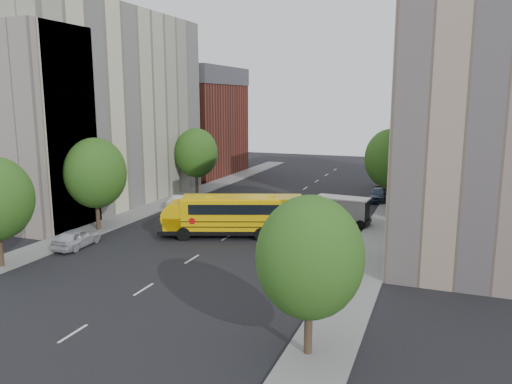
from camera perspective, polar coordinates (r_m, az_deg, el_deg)
The scene contains 22 objects.
ground at distance 42.31m, azimuth -2.24°, elevation -4.50°, with size 120.00×120.00×0.00m, color black.
sidewalk_left at distance 51.87m, azimuth -11.83°, elevation -1.83°, with size 3.00×80.00×0.12m, color slate.
sidewalk_right at distance 44.20m, azimuth 14.29°, elevation -4.09°, with size 3.00×80.00×0.12m, color slate.
lane_markings at distance 51.40m, azimuth 2.12°, elevation -1.78°, with size 0.15×64.00×0.01m, color silver.
building_left_cream at distance 55.29m, azimuth -17.42°, elevation 9.06°, with size 10.00×26.00×20.00m, color beige.
building_left_redbrick at distance 74.02m, azimuth -6.69°, elevation 7.02°, with size 10.00×15.00×13.00m, color maroon.
building_left_near at distance 47.51m, azimuth -25.16°, elevation 6.56°, with size 10.00×7.00×17.00m, color #C2AB96.
building_right_near at distance 33.24m, azimuth 24.24°, elevation 5.33°, with size 10.00×7.00×17.00m, color tan.
building_right_far at distance 57.66m, azimuth 22.95°, elevation 7.76°, with size 10.00×22.00×18.00m, color #C2AB96.
building_right_sidewall at distance 46.67m, azimuth 23.38°, elevation 7.26°, with size 10.10×0.30×18.00m, color brown.
street_tree_1 at distance 43.52m, azimuth -17.87°, elevation 2.07°, with size 5.12×5.12×7.90m.
street_tree_2 at distance 58.56m, azimuth -6.86°, elevation 4.45°, with size 4.99×4.99×7.71m.
street_tree_3 at distance 21.26m, azimuth 6.16°, elevation -7.44°, with size 4.61×4.61×7.11m.
street_tree_4 at distance 52.17m, azimuth 15.15°, elevation 3.69°, with size 5.25×5.25×8.10m.
street_tree_5 at distance 64.10m, azimuth 16.23°, elevation 4.52°, with size 4.86×4.86×7.51m.
school_bus at distance 40.33m, azimuth -2.72°, elevation -2.49°, with size 12.19×6.73×3.39m.
safari_truck at distance 44.91m, azimuth 9.29°, elevation -2.02°, with size 5.99×2.67×2.49m.
parked_car_0 at distance 39.97m, azimuth -19.83°, elevation -4.96°, with size 1.73×4.30×1.47m, color silver.
parked_car_1 at distance 51.63m, azimuth -8.43°, elevation -1.05°, with size 1.48×4.24×1.40m, color silver.
parked_car_3 at distance 31.35m, azimuth 6.37°, elevation -8.64°, with size 2.02×4.98×1.44m, color maroon.
parked_car_4 at distance 56.08m, azimuth 13.84°, elevation -0.26°, with size 1.77×4.41×1.50m, color #2E3C51.
parked_car_5 at distance 66.63m, azimuth 14.30°, elevation 1.42°, with size 1.65×4.73×1.56m, color gray.
Camera 1 is at (16.01, -37.59, 11.01)m, focal length 35.00 mm.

